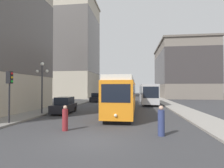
# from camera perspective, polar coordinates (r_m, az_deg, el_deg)

# --- Properties ---
(ground_plane) EXTENTS (200.00, 200.00, 0.00)m
(ground_plane) POSITION_cam_1_polar(r_m,az_deg,el_deg) (10.38, -6.79, -17.12)
(ground_plane) COLOR #38383A
(sidewalk_left) EXTENTS (2.95, 120.00, 0.15)m
(sidewalk_left) POSITION_cam_1_polar(r_m,az_deg,el_deg) (50.92, -4.97, -4.39)
(sidewalk_left) COLOR gray
(sidewalk_left) RESTS_ON ground
(sidewalk_right) EXTENTS (2.95, 120.00, 0.15)m
(sidewalk_right) POSITION_cam_1_polar(r_m,az_deg,el_deg) (50.12, 14.07, -4.40)
(sidewalk_right) COLOR gray
(sidewalk_right) RESTS_ON ground
(streetcar) EXTENTS (2.77, 14.33, 3.89)m
(streetcar) POSITION_cam_1_polar(r_m,az_deg,el_deg) (20.75, 3.43, -3.31)
(streetcar) COLOR black
(streetcar) RESTS_ON ground
(transit_bus) EXTENTS (2.69, 11.46, 3.45)m
(transit_bus) POSITION_cam_1_polar(r_m,az_deg,el_deg) (33.25, 11.11, -2.79)
(transit_bus) COLOR black
(transit_bus) RESTS_ON ground
(parked_car_left_near) EXTENTS (2.09, 4.63, 1.82)m
(parked_car_left_near) POSITION_cam_1_polar(r_m,az_deg,el_deg) (21.54, -14.64, -6.55)
(parked_car_left_near) COLOR black
(parked_car_left_near) RESTS_ON ground
(parked_car_left_mid) EXTENTS (2.06, 4.32, 1.82)m
(parked_car_left_mid) POSITION_cam_1_polar(r_m,az_deg,el_deg) (38.11, -4.86, -4.28)
(parked_car_left_mid) COLOR black
(parked_car_left_mid) RESTS_ON ground
(pedestrian_crossing_near) EXTENTS (0.40, 0.40, 1.79)m
(pedestrian_crossing_near) POSITION_cam_1_polar(r_m,az_deg,el_deg) (11.46, 15.09, -11.30)
(pedestrian_crossing_near) COLOR navy
(pedestrian_crossing_near) RESTS_ON ground
(pedestrian_crossing_far) EXTENTS (0.38, 0.38, 1.68)m
(pedestrian_crossing_far) POSITION_cam_1_polar(r_m,az_deg,el_deg) (12.78, -14.41, -10.49)
(pedestrian_crossing_far) COLOR maroon
(pedestrian_crossing_far) RESTS_ON ground
(traffic_light_near_left) EXTENTS (0.47, 0.36, 3.99)m
(traffic_light_near_left) POSITION_cam_1_polar(r_m,az_deg,el_deg) (16.24, -29.28, 0.24)
(traffic_light_near_left) COLOR #232328
(traffic_light_near_left) RESTS_ON sidewalk_left
(lamp_post_left_near) EXTENTS (1.41, 0.36, 5.46)m
(lamp_post_left_near) POSITION_cam_1_polar(r_m,az_deg,el_deg) (20.92, -20.95, 1.27)
(lamp_post_left_near) COLOR #333338
(lamp_post_left_near) RESTS_ON sidewalk_left
(building_left_midblock) EXTENTS (16.42, 16.56, 29.86)m
(building_left_midblock) POSITION_cam_1_polar(r_m,az_deg,el_deg) (58.96, -13.15, 11.05)
(building_left_midblock) COLOR #B2A893
(building_left_midblock) RESTS_ON ground
(building_right_corner) EXTENTS (14.53, 24.38, 16.23)m
(building_right_corner) POSITION_cam_1_polar(r_m,az_deg,el_deg) (61.24, 20.84, 3.94)
(building_right_corner) COLOR slate
(building_right_corner) RESTS_ON ground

